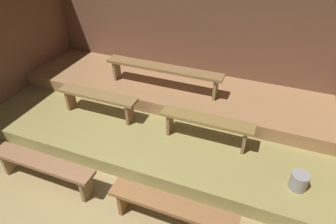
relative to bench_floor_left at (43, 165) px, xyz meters
The scene contains 10 objects.
ground 1.60m from the bench_floor_left, 51.02° to the left, with size 6.69×5.02×0.08m, color #967E50.
wall_back 3.64m from the bench_floor_left, 73.72° to the left, with size 6.69×0.06×2.79m, color brown.
platform_lower 2.15m from the bench_floor_left, 62.71° to the left, with size 5.89×2.85×0.25m, color olive.
platform_middle 2.76m from the bench_floor_left, 69.27° to the left, with size 5.89×1.47×0.25m, color #9F724A.
bench_floor_left is the anchor object (origin of this frame).
bench_floor_right 1.96m from the bench_floor_left, ahead, with size 1.62×0.27×0.44m.
bench_lower_left 1.51m from the bench_floor_left, 90.27° to the left, with size 1.46×0.27×0.44m.
bench_lower_right 2.48m from the bench_floor_left, 37.26° to the left, with size 1.46×0.27×0.44m.
bench_middle_center 2.62m from the bench_floor_left, 70.44° to the left, with size 2.25×0.27×0.44m.
pail_lower 3.53m from the bench_floor_left, 16.58° to the left, with size 0.23×0.23×0.25m, color gray.
Camera 1 is at (1.76, -1.22, 3.39)m, focal length 31.57 mm.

